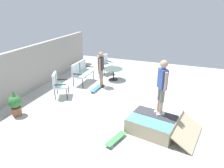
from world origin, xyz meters
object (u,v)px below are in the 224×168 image
patio_bench (81,70)px  potted_plant (15,103)px  patio_chair_by_wall (58,83)px  person_skater (162,84)px  patio_chair_near_house (104,62)px  patio_table (114,72)px  skateboard_by_bench (96,89)px  skateboard_spare (116,139)px  skate_ramp (156,121)px  person_watching (101,67)px

patio_bench → potted_plant: patio_bench is taller
patio_chair_by_wall → person_skater: size_ratio=0.60×
patio_chair_near_house → patio_table: (-0.70, -0.80, -0.21)m
patio_table → potted_plant: bearing=156.0°
person_skater → skateboard_by_bench: bearing=58.0°
person_skater → skateboard_spare: size_ratio=2.06×
person_skater → skate_ramp: bearing=130.3°
skateboard_spare → person_watching: bearing=29.0°
patio_bench → patio_chair_near_house: bearing=-16.8°
patio_bench → potted_plant: 3.54m
skateboard_by_bench → patio_chair_near_house: bearing=13.4°
skate_ramp → skateboard_spare: (-1.09, 0.93, -0.15)m
skateboard_spare → patio_table: bearing=20.9°
skateboard_by_bench → skateboard_spare: bearing=-146.6°
patio_bench → skateboard_spare: size_ratio=1.52×
skateboard_spare → patio_chair_near_house: bearing=25.8°
patio_table → person_watching: 1.18m
skateboard_by_bench → skateboard_spare: 3.62m
skate_ramp → patio_chair_near_house: patio_chair_near_house is taller
patio_table → potted_plant: potted_plant is taller
potted_plant → patio_bench: bearing=-10.9°
skate_ramp → skateboard_spare: skate_ramp is taller
patio_chair_near_house → potted_plant: bearing=167.2°
patio_table → skateboard_spare: bearing=-159.1°
patio_bench → potted_plant: bearing=169.1°
person_skater → patio_chair_near_house: bearing=40.8°
patio_bench → patio_chair_by_wall: 1.71m
potted_plant → skateboard_spare: bearing=-92.3°
patio_chair_by_wall → skate_ramp: bearing=-101.5°
patio_chair_near_house → potted_plant: (-5.08, 1.15, -0.15)m
patio_bench → skateboard_by_bench: size_ratio=1.55×
skate_ramp → potted_plant: size_ratio=2.41×
potted_plant → skate_ramp: bearing=-78.5°
skate_ramp → patio_chair_near_house: (4.14, 3.45, 0.38)m
person_watching → patio_table: bearing=-11.7°
patio_table → person_skater: person_skater is taller
skate_ramp → patio_chair_near_house: 5.40m
skate_ramp → skateboard_spare: bearing=139.5°
patio_chair_by_wall → potted_plant: bearing=163.4°
patio_bench → person_skater: person_skater is taller
person_watching → skateboard_spare: bearing=-151.0°
patio_chair_near_house → patio_table: patio_chair_near_house is taller
patio_table → potted_plant: (-4.38, 1.95, 0.06)m
person_watching → person_skater: 3.80m
patio_chair_by_wall → skateboard_by_bench: (1.10, -1.15, -0.53)m
patio_bench → person_skater: bearing=-121.7°
skateboard_by_bench → skateboard_spare: size_ratio=0.98×
patio_chair_near_house → patio_chair_by_wall: 3.37m
patio_chair_by_wall → skateboard_by_bench: bearing=-46.2°
potted_plant → patio_chair_by_wall: bearing=-16.6°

